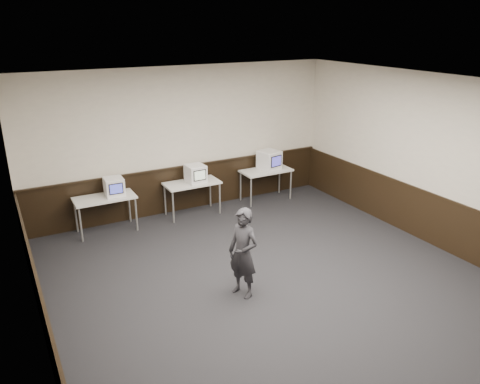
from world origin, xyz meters
The scene contains 16 objects.
floor centered at (0.00, 0.00, 0.00)m, with size 8.00×8.00×0.00m, color black.
ceiling centered at (0.00, 0.00, 3.20)m, with size 8.00×8.00×0.00m, color white.
back_wall centered at (0.00, 4.00, 1.60)m, with size 7.00×7.00×0.00m, color beige.
left_wall centered at (-3.50, 0.00, 1.60)m, with size 8.00×8.00×0.00m, color beige.
right_wall centered at (3.50, 0.00, 1.60)m, with size 8.00×8.00×0.00m, color beige.
wainscot_back centered at (0.00, 3.98, 0.50)m, with size 6.98×0.04×1.00m, color black.
wainscot_left centered at (-3.48, 0.00, 0.50)m, with size 0.04×7.98×1.00m, color black.
wainscot_right centered at (3.48, 0.00, 0.50)m, with size 0.04×7.98×1.00m, color black.
wainscot_rail centered at (0.00, 3.96, 1.02)m, with size 6.98×0.06×0.04m, color black.
desk_left centered at (-1.90, 3.60, 0.68)m, with size 1.20×0.60×0.75m.
desk_center centered at (0.00, 3.60, 0.68)m, with size 1.20×0.60×0.75m.
desk_right centered at (1.90, 3.60, 0.68)m, with size 1.20×0.60×0.75m.
emac_left centered at (-1.69, 3.59, 0.94)m, with size 0.39×0.41×0.37m.
emac_center centered at (0.08, 3.57, 0.95)m, with size 0.41×0.44×0.39m.
emac_right centered at (2.00, 3.62, 0.97)m, with size 0.53×0.55×0.44m.
person centered at (-0.59, 0.21, 0.72)m, with size 0.53×0.35×1.44m, color #26252B.
Camera 1 is at (-3.69, -5.39, 4.07)m, focal length 35.00 mm.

